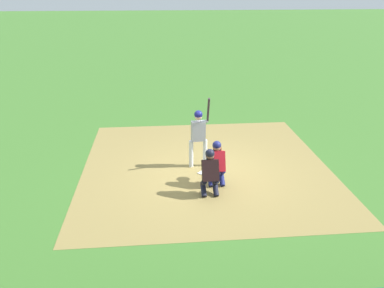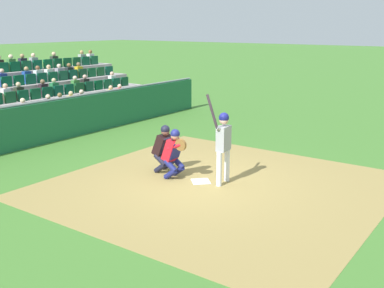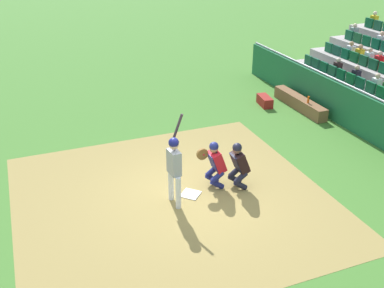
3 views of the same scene
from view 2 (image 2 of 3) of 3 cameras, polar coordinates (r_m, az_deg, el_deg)
ground_plane at (r=11.53m, az=1.08°, el=-4.71°), size 160.00×160.00×0.00m
infield_dirt_patch at (r=11.27m, az=3.18°, el=-5.17°), size 7.36×7.52×0.01m
home_plate_marker at (r=11.52m, az=1.08°, el=-4.63°), size 0.62×0.62×0.02m
batter_at_plate at (r=11.13m, az=3.86°, el=0.48°), size 0.58×0.47×2.22m
catcher_crouching at (r=11.60m, az=-2.24°, el=-0.85°), size 0.47×0.72×1.30m
home_plate_umpire at (r=12.13m, az=-3.51°, el=-0.27°), size 0.46×0.46×1.29m
dugout_wall at (r=15.74m, az=-18.52°, el=2.36°), size 16.79×0.24×1.43m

